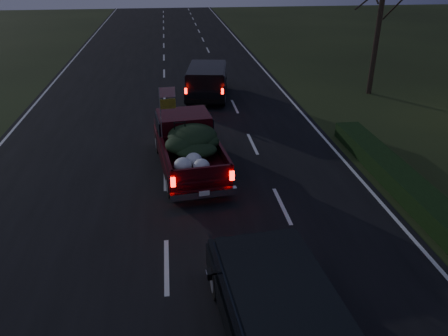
{
  "coord_description": "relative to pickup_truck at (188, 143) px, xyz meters",
  "views": [
    {
      "loc": [
        0.33,
        -8.88,
        7.05
      ],
      "look_at": [
        1.81,
        2.79,
        1.3
      ],
      "focal_mm": 35.0,
      "sensor_mm": 36.0,
      "label": 1
    }
  ],
  "objects": [
    {
      "name": "ground",
      "position": [
        -0.87,
        -5.55,
        -1.03
      ],
      "size": [
        120.0,
        120.0,
        0.0
      ],
      "primitive_type": "plane",
      "color": "black",
      "rests_on": "ground"
    },
    {
      "name": "road_asphalt",
      "position": [
        -0.87,
        -5.55,
        -1.02
      ],
      "size": [
        14.0,
        120.0,
        0.02
      ],
      "primitive_type": "cube",
      "color": "black",
      "rests_on": "ground"
    },
    {
      "name": "hedge_row",
      "position": [
        6.93,
        -2.55,
        -0.73
      ],
      "size": [
        1.0,
        10.0,
        0.6
      ],
      "primitive_type": "cube",
      "color": "black",
      "rests_on": "ground"
    },
    {
      "name": "pickup_truck",
      "position": [
        0.0,
        0.0,
        0.0
      ],
      "size": [
        2.57,
        5.44,
        2.75
      ],
      "rotation": [
        0.0,
        0.0,
        0.11
      ],
      "color": "#38070E",
      "rests_on": "ground"
    },
    {
      "name": "lead_suv",
      "position": [
        1.48,
        8.78,
        0.02
      ],
      "size": [
        2.74,
        5.08,
        1.39
      ],
      "rotation": [
        0.0,
        0.0,
        -0.16
      ],
      "color": "black",
      "rests_on": "ground"
    },
    {
      "name": "rear_suv",
      "position": [
        1.27,
        -8.32,
        -0.02
      ],
      "size": [
        2.42,
        4.8,
        1.34
      ],
      "rotation": [
        0.0,
        0.0,
        0.08
      ],
      "color": "black",
      "rests_on": "ground"
    }
  ]
}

